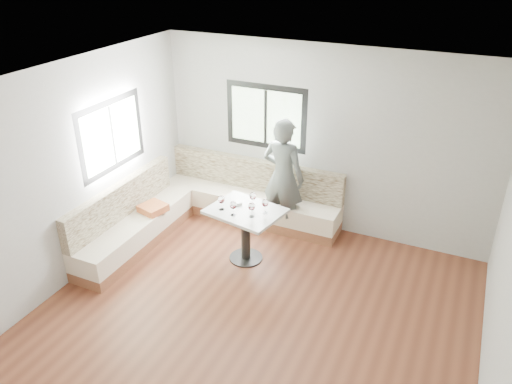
# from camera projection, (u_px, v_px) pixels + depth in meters

# --- Properties ---
(room) EXTENTS (5.01, 5.01, 2.81)m
(room) POSITION_uv_depth(u_px,v_px,m) (245.00, 215.00, 5.32)
(room) COLOR brown
(room) RESTS_ON ground
(banquette) EXTENTS (2.90, 2.80, 0.95)m
(banquette) POSITION_uv_depth(u_px,v_px,m) (202.00, 210.00, 7.63)
(banquette) COLOR #9C5D3E
(banquette) RESTS_ON ground
(table) EXTENTS (1.08, 0.91, 0.79)m
(table) POSITION_uv_depth(u_px,v_px,m) (246.00, 222.00, 6.79)
(table) COLOR black
(table) RESTS_ON ground
(person) EXTENTS (0.71, 0.51, 1.81)m
(person) POSITION_uv_depth(u_px,v_px,m) (283.00, 177.00, 7.33)
(person) COLOR #515854
(person) RESTS_ON ground
(olive_ramekin) EXTENTS (0.10, 0.10, 0.04)m
(olive_ramekin) POSITION_uv_depth(u_px,v_px,m) (239.00, 203.00, 6.83)
(olive_ramekin) COLOR white
(olive_ramekin) RESTS_ON table
(wine_glass_a) EXTENTS (0.09, 0.09, 0.21)m
(wine_glass_a) POSITION_uv_depth(u_px,v_px,m) (221.00, 200.00, 6.64)
(wine_glass_a) COLOR white
(wine_glass_a) RESTS_ON table
(wine_glass_b) EXTENTS (0.09, 0.09, 0.21)m
(wine_glass_b) POSITION_uv_depth(u_px,v_px,m) (233.00, 206.00, 6.50)
(wine_glass_b) COLOR white
(wine_glass_b) RESTS_ON table
(wine_glass_c) EXTENTS (0.09, 0.09, 0.21)m
(wine_glass_c) POSITION_uv_depth(u_px,v_px,m) (252.00, 207.00, 6.47)
(wine_glass_c) COLOR white
(wine_glass_c) RESTS_ON table
(wine_glass_d) EXTENTS (0.09, 0.09, 0.21)m
(wine_glass_d) POSITION_uv_depth(u_px,v_px,m) (253.00, 197.00, 6.73)
(wine_glass_d) COLOR white
(wine_glass_d) RESTS_ON table
(wine_glass_e) EXTENTS (0.09, 0.09, 0.21)m
(wine_glass_e) POSITION_uv_depth(u_px,v_px,m) (265.00, 203.00, 6.56)
(wine_glass_e) COLOR white
(wine_glass_e) RESTS_ON table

